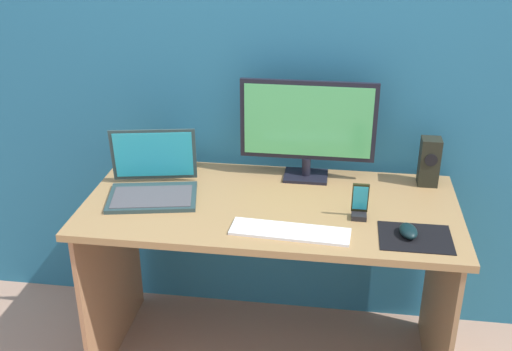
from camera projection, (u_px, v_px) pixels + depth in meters
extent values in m
cube|color=#246789|center=(284.00, 51.00, 2.53)|extent=(6.00, 0.04, 2.50)
cube|color=#9B7749|center=(271.00, 206.00, 2.38)|extent=(1.43, 0.69, 0.03)
cube|color=#A2714C|center=(112.00, 275.00, 2.63)|extent=(0.02, 0.65, 0.73)
cube|color=#98754C|center=(438.00, 302.00, 2.46)|extent=(0.02, 0.65, 0.73)
cube|color=black|center=(306.00, 176.00, 2.58)|extent=(0.18, 0.14, 0.01)
cylinder|color=black|center=(306.00, 167.00, 2.57)|extent=(0.04, 0.04, 0.07)
cube|color=black|center=(308.00, 121.00, 2.48)|extent=(0.55, 0.02, 0.33)
cube|color=#4CB266|center=(308.00, 121.00, 2.47)|extent=(0.51, 0.00, 0.29)
cube|color=black|center=(429.00, 162.00, 2.49)|extent=(0.08, 0.08, 0.20)
cylinder|color=black|center=(431.00, 160.00, 2.44)|extent=(0.05, 0.00, 0.05)
cube|color=#273C3F|center=(153.00, 197.00, 2.40)|extent=(0.38, 0.30, 0.02)
cube|color=#47474C|center=(152.00, 196.00, 2.39)|extent=(0.33, 0.24, 0.00)
cube|color=#273C3F|center=(154.00, 155.00, 2.48)|extent=(0.34, 0.11, 0.23)
cube|color=#26A5BF|center=(154.00, 155.00, 2.47)|extent=(0.31, 0.10, 0.20)
sphere|color=silver|center=(180.00, 155.00, 2.63)|extent=(0.14, 0.14, 0.14)
cube|color=white|center=(290.00, 232.00, 2.17)|extent=(0.43, 0.14, 0.01)
cube|color=black|center=(415.00, 237.00, 2.14)|extent=(0.25, 0.20, 0.00)
ellipsoid|color=black|center=(408.00, 231.00, 2.14)|extent=(0.08, 0.11, 0.04)
cube|color=black|center=(359.00, 216.00, 2.26)|extent=(0.06, 0.05, 0.02)
cube|color=black|center=(360.00, 198.00, 2.24)|extent=(0.06, 0.03, 0.12)
cube|color=#26A5BF|center=(360.00, 198.00, 2.24)|extent=(0.05, 0.02, 0.10)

